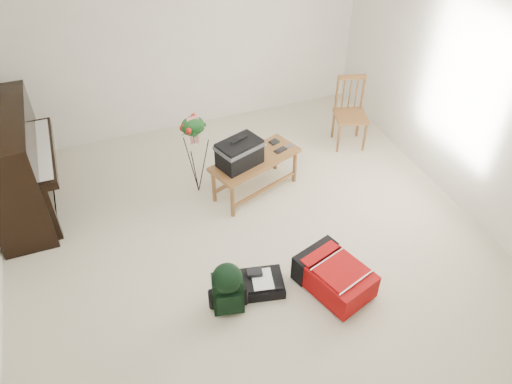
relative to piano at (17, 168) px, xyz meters
name	(u,v)px	position (x,y,z in m)	size (l,w,h in m)	color
floor	(256,255)	(2.19, -1.60, -0.60)	(5.00, 5.50, 0.01)	beige
ceiling	(256,22)	(2.19, -1.60, 1.90)	(5.00, 5.50, 0.01)	white
wall_back	(180,41)	(2.19, 1.15, 0.65)	(5.00, 0.04, 2.50)	white
wall_right	(482,108)	(4.69, -1.60, 0.65)	(0.04, 5.50, 2.50)	white
piano	(17,168)	(0.00, 0.00, 0.00)	(0.71, 1.50, 1.25)	black
bench	(243,153)	(2.41, -0.59, -0.01)	(1.16, 0.78, 0.83)	brown
dining_chair	(350,113)	(4.08, -0.08, -0.14)	(0.50, 0.50, 0.94)	brown
red_suitcase	(332,273)	(2.74, -2.23, -0.44)	(0.68, 0.84, 0.31)	#BA0710
black_duffel	(260,283)	(2.07, -2.02, -0.53)	(0.51, 0.45, 0.19)	black
green_backpack	(228,287)	(1.70, -2.15, -0.29)	(0.31, 0.29, 0.57)	black
flower_stand	(196,156)	(1.91, -0.37, -0.07)	(0.35, 0.35, 1.08)	black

